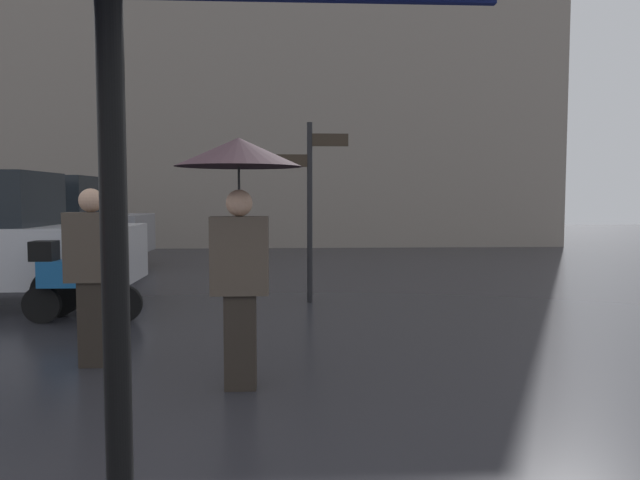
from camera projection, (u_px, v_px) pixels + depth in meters
pedestrian_with_umbrella at (239, 191)px, 4.84m from camera, size 1.01×1.01×2.01m
pedestrian_with_bag at (94, 266)px, 5.55m from camera, size 0.50×0.24×1.62m
parked_scooter at (78, 278)px, 7.50m from camera, size 1.44×0.32×1.23m
parked_car_left at (47, 222)px, 13.14m from camera, size 4.06×2.05×1.98m
street_signpost at (310, 193)px, 8.88m from camera, size 1.08×0.08×2.62m
building_block at (265, 29)px, 19.20m from camera, size 18.31×2.82×13.55m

